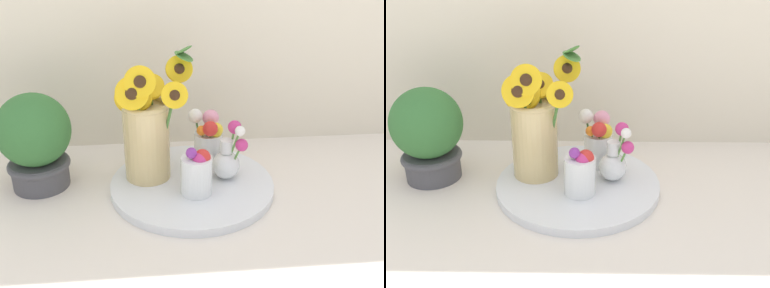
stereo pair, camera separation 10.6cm
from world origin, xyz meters
The scene contains 7 objects.
ground_plane centered at (0.00, 0.00, 0.00)m, with size 6.00×6.00×0.00m, color silver.
serving_tray centered at (0.03, 0.08, 0.01)m, with size 0.40×0.40×0.02m.
mason_jar_sunflowers centered at (-0.07, 0.12, 0.15)m, with size 0.20×0.12×0.34m.
vase_small_center centered at (0.04, 0.03, 0.08)m, with size 0.07×0.07×0.12m.
vase_bulb_right centered at (0.12, 0.09, 0.07)m, with size 0.08×0.08×0.15m.
vase_small_back centered at (0.08, 0.17, 0.09)m, with size 0.09×0.10×0.15m.
potted_plant centered at (-0.34, 0.14, 0.12)m, with size 0.18×0.18×0.24m.
Camera 2 is at (0.05, -0.87, 0.58)m, focal length 42.00 mm.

